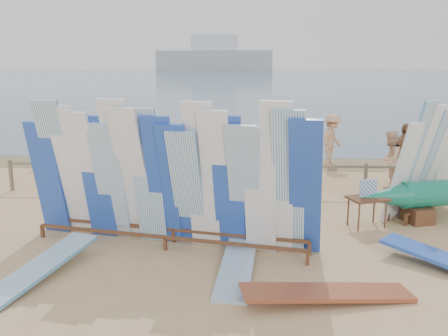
{
  "coord_description": "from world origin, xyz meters",
  "views": [
    {
      "loc": [
        0.7,
        -9.84,
        3.6
      ],
      "look_at": [
        0.19,
        1.04,
        1.17
      ],
      "focal_mm": 38.0,
      "sensor_mm": 36.0,
      "label": 1
    }
  ],
  "objects_px": {
    "beachgoer_extra_1": "(48,142)",
    "main_surfboard_rack": "(169,181)",
    "beach_chair_left": "(247,174)",
    "beachgoer_5": "(232,143)",
    "flat_board_c": "(327,301)",
    "beachgoer_1": "(131,142)",
    "side_surfboard_rack": "(425,164)",
    "beachgoer_8": "(390,159)",
    "beachgoer_9": "(332,140)",
    "beachgoer_4": "(208,156)",
    "flat_board_e": "(37,280)",
    "flat_board_b": "(238,267)",
    "beachgoer_10": "(404,153)",
    "beachgoer_3": "(222,149)",
    "beachgoer_extra_0": "(437,147)",
    "beachgoer_7": "(274,156)",
    "stroller": "(255,172)",
    "beach_chair_right": "(266,175)",
    "beachgoer_2": "(76,154)",
    "beachgoer_11": "(109,140)",
    "beachgoer_0": "(71,151)",
    "vendor_table": "(367,211)"
  },
  "relations": [
    {
      "from": "beachgoer_extra_1",
      "to": "main_surfboard_rack",
      "type": "bearing_deg",
      "value": 0.72
    },
    {
      "from": "beach_chair_left",
      "to": "beachgoer_5",
      "type": "height_order",
      "value": "beachgoer_5"
    },
    {
      "from": "flat_board_c",
      "to": "beachgoer_1",
      "type": "distance_m",
      "value": 10.54
    },
    {
      "from": "side_surfboard_rack",
      "to": "beachgoer_8",
      "type": "height_order",
      "value": "side_surfboard_rack"
    },
    {
      "from": "beachgoer_1",
      "to": "beachgoer_extra_1",
      "type": "bearing_deg",
      "value": 64.77
    },
    {
      "from": "beachgoer_1",
      "to": "beachgoer_9",
      "type": "relative_size",
      "value": 1.02
    },
    {
      "from": "beachgoer_4",
      "to": "flat_board_e",
      "type": "bearing_deg",
      "value": -9.13
    },
    {
      "from": "flat_board_e",
      "to": "flat_board_b",
      "type": "height_order",
      "value": "flat_board_e"
    },
    {
      "from": "main_surfboard_rack",
      "to": "side_surfboard_rack",
      "type": "height_order",
      "value": "main_surfboard_rack"
    },
    {
      "from": "flat_board_e",
      "to": "beach_chair_left",
      "type": "bearing_deg",
      "value": 80.43
    },
    {
      "from": "beachgoer_10",
      "to": "beachgoer_3",
      "type": "xyz_separation_m",
      "value": [
        -5.56,
        0.85,
        -0.08
      ]
    },
    {
      "from": "beachgoer_4",
      "to": "beachgoer_3",
      "type": "height_order",
      "value": "beachgoer_4"
    },
    {
      "from": "beach_chair_left",
      "to": "beachgoer_extra_0",
      "type": "relative_size",
      "value": 0.58
    },
    {
      "from": "side_surfboard_rack",
      "to": "beachgoer_10",
      "type": "height_order",
      "value": "side_surfboard_rack"
    },
    {
      "from": "beachgoer_extra_1",
      "to": "beachgoer_8",
      "type": "xyz_separation_m",
      "value": [
        11.26,
        -2.78,
        0.05
      ]
    },
    {
      "from": "beachgoer_extra_0",
      "to": "beachgoer_3",
      "type": "xyz_separation_m",
      "value": [
        -7.14,
        -0.72,
        -0.0
      ]
    },
    {
      "from": "flat_board_e",
      "to": "beachgoer_10",
      "type": "xyz_separation_m",
      "value": [
        8.31,
        7.06,
        0.91
      ]
    },
    {
      "from": "flat_board_e",
      "to": "beachgoer_extra_0",
      "type": "distance_m",
      "value": 13.15
    },
    {
      "from": "beachgoer_7",
      "to": "beachgoer_9",
      "type": "xyz_separation_m",
      "value": [
        2.16,
        2.24,
        0.14
      ]
    },
    {
      "from": "beachgoer_3",
      "to": "beachgoer_10",
      "type": "bearing_deg",
      "value": -133.19
    },
    {
      "from": "main_surfboard_rack",
      "to": "beachgoer_4",
      "type": "relative_size",
      "value": 3.32
    },
    {
      "from": "stroller",
      "to": "beachgoer_4",
      "type": "distance_m",
      "value": 1.45
    },
    {
      "from": "beachgoer_8",
      "to": "beachgoer_10",
      "type": "distance_m",
      "value": 0.9
    },
    {
      "from": "beach_chair_right",
      "to": "flat_board_b",
      "type": "bearing_deg",
      "value": -132.56
    },
    {
      "from": "beach_chair_left",
      "to": "beachgoer_8",
      "type": "distance_m",
      "value": 4.18
    },
    {
      "from": "beach_chair_right",
      "to": "beachgoer_2",
      "type": "xyz_separation_m",
      "value": [
        -5.68,
        -0.31,
        0.65
      ]
    },
    {
      "from": "beach_chair_right",
      "to": "beachgoer_9",
      "type": "height_order",
      "value": "beachgoer_9"
    },
    {
      "from": "beachgoer_11",
      "to": "stroller",
      "type": "bearing_deg",
      "value": 144.63
    },
    {
      "from": "flat_board_e",
      "to": "beachgoer_0",
      "type": "relative_size",
      "value": 1.45
    },
    {
      "from": "beach_chair_left",
      "to": "beachgoer_extra_1",
      "type": "bearing_deg",
      "value": 175.19
    },
    {
      "from": "vendor_table",
      "to": "beachgoer_5",
      "type": "xyz_separation_m",
      "value": [
        -3.19,
        5.53,
        0.59
      ]
    },
    {
      "from": "main_surfboard_rack",
      "to": "beachgoer_0",
      "type": "xyz_separation_m",
      "value": [
        -3.89,
        5.22,
        -0.4
      ]
    },
    {
      "from": "beach_chair_left",
      "to": "beachgoer_2",
      "type": "bearing_deg",
      "value": -161.29
    },
    {
      "from": "vendor_table",
      "to": "beachgoer_7",
      "type": "relative_size",
      "value": 0.7
    },
    {
      "from": "beachgoer_7",
      "to": "beachgoer_8",
      "type": "bearing_deg",
      "value": 163.28
    },
    {
      "from": "beachgoer_7",
      "to": "beach_chair_right",
      "type": "bearing_deg",
      "value": 61.59
    },
    {
      "from": "beachgoer_0",
      "to": "beachgoer_2",
      "type": "bearing_deg",
      "value": 71.03
    },
    {
      "from": "main_surfboard_rack",
      "to": "beachgoer_8",
      "type": "height_order",
      "value": "main_surfboard_rack"
    },
    {
      "from": "beachgoer_4",
      "to": "beach_chair_left",
      "type": "bearing_deg",
      "value": 120.23
    },
    {
      "from": "vendor_table",
      "to": "beachgoer_3",
      "type": "xyz_separation_m",
      "value": [
        -3.48,
        4.95,
        0.47
      ]
    },
    {
      "from": "beachgoer_5",
      "to": "beachgoer_0",
      "type": "relative_size",
      "value": 1.02
    },
    {
      "from": "beachgoer_1",
      "to": "beach_chair_left",
      "type": "bearing_deg",
      "value": -129.92
    },
    {
      "from": "main_surfboard_rack",
      "to": "beachgoer_3",
      "type": "xyz_separation_m",
      "value": [
        0.73,
        6.29,
        -0.5
      ]
    },
    {
      "from": "beach_chair_left",
      "to": "beachgoer_0",
      "type": "bearing_deg",
      "value": -166.78
    },
    {
      "from": "beach_chair_left",
      "to": "beachgoer_extra_0",
      "type": "distance_m",
      "value": 6.61
    },
    {
      "from": "flat_board_b",
      "to": "beach_chair_left",
      "type": "bearing_deg",
      "value": 93.43
    },
    {
      "from": "beachgoer_extra_1",
      "to": "beachgoer_8",
      "type": "bearing_deg",
      "value": 40.42
    },
    {
      "from": "beachgoer_11",
      "to": "flat_board_b",
      "type": "bearing_deg",
      "value": 115.48
    },
    {
      "from": "beachgoer_8",
      "to": "beachgoer_10",
      "type": "xyz_separation_m",
      "value": [
        0.61,
        0.65,
        0.07
      ]
    },
    {
      "from": "main_surfboard_rack",
      "to": "beach_chair_left",
      "type": "relative_size",
      "value": 6.15
    }
  ]
}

